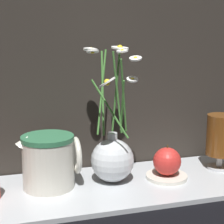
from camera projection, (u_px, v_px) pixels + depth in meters
name	position (u px, v px, depth m)	size (l,w,h in m)	color
ground_plane	(111.00, 189.00, 0.97)	(6.00, 6.00, 0.00)	black
shelf	(111.00, 187.00, 0.97)	(0.81, 0.29, 0.01)	#B2B7BC
vase_with_flowers	(112.00, 156.00, 0.98)	(0.14, 0.17, 0.35)	silver
ceramic_pitcher	(49.00, 159.00, 0.94)	(0.16, 0.13, 0.15)	beige
tea_glass	(221.00, 136.00, 1.06)	(0.08, 0.08, 0.16)	silver
saucer_plate	(167.00, 176.00, 1.01)	(0.11, 0.11, 0.01)	silver
orange_fruit	(167.00, 161.00, 1.00)	(0.08, 0.08, 0.08)	red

